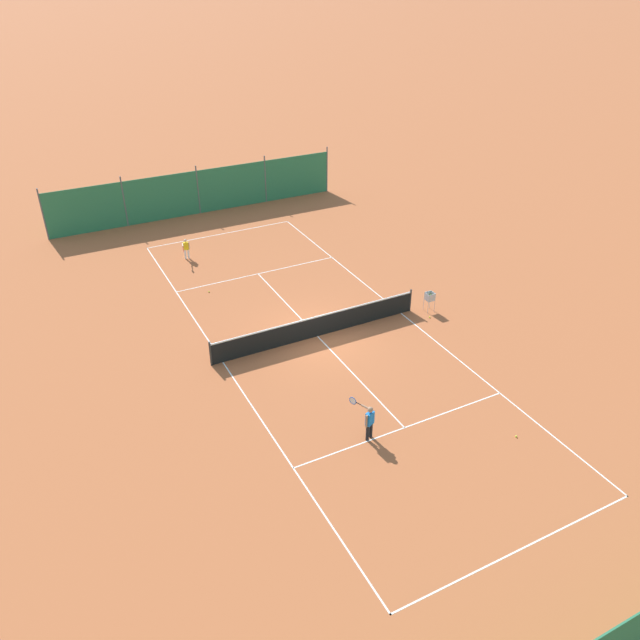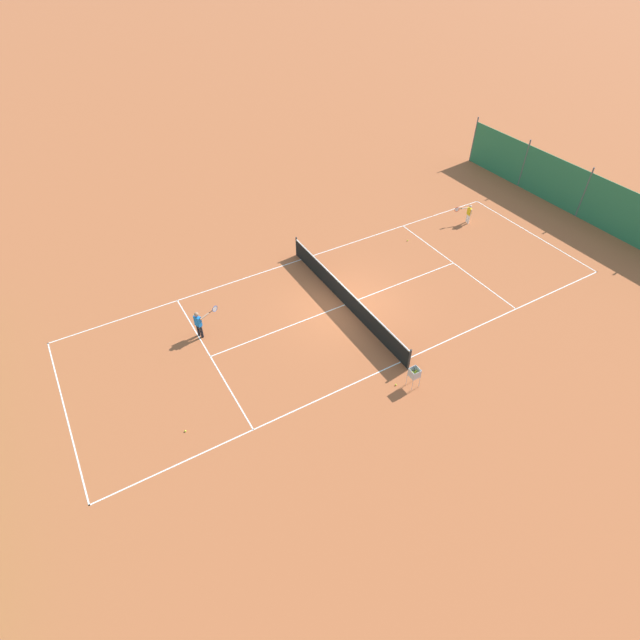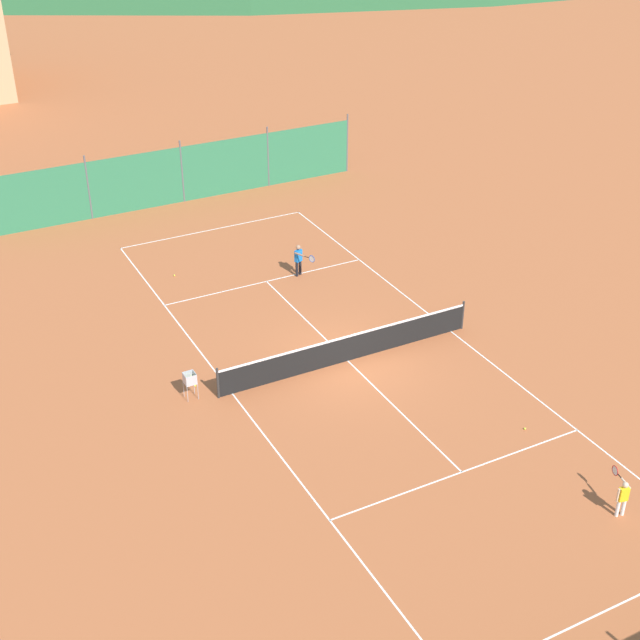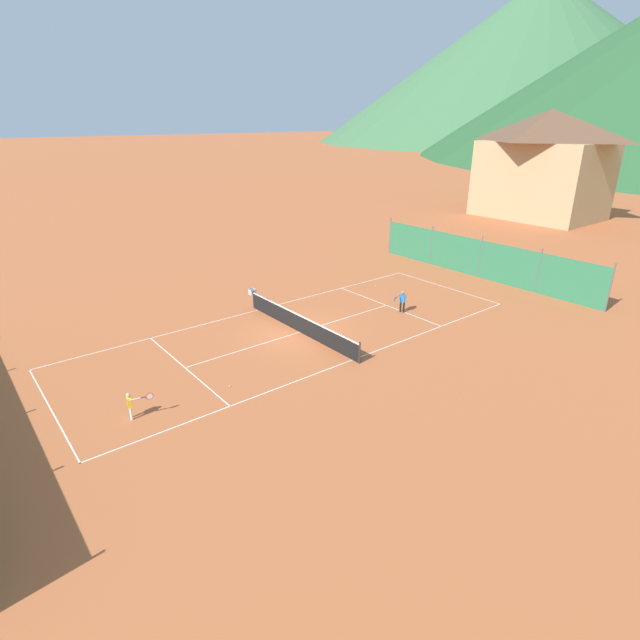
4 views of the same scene
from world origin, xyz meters
The scene contains 10 objects.
ground_plane centered at (0.00, 0.00, 0.00)m, with size 600.00×600.00×0.00m, color #B25B33.
court_line_markings centered at (0.00, 0.00, 0.00)m, with size 8.25×23.85×0.01m.
tennis_net centered at (0.00, 0.00, 0.50)m, with size 9.18×0.08×1.06m.
windscreen_fence_near centered at (0.00, -15.50, 1.31)m, with size 17.28×0.08×2.90m.
player_far_service centered at (1.34, 6.26, 0.75)m, with size 0.43×1.10×1.29m.
player_near_service centered at (2.60, -9.63, 0.64)m, with size 0.53×0.90×1.08m.
tennis_ball_by_net_right centered at (-2.98, 8.46, 0.03)m, with size 0.07×0.07×0.07m, color #CCE033.
tennis_ball_mid_court centered at (2.76, -5.67, 0.03)m, with size 0.07×0.07×0.07m, color #CCE033.
tennis_ball_alley_left centered at (-4.98, 0.91, 0.03)m, with size 0.07×0.07×0.07m, color #CCE033.
ball_hopper centered at (-5.30, 0.38, 0.66)m, with size 0.36×0.36×0.89m.
Camera 1 is at (9.81, 19.29, 13.78)m, focal length 35.00 mm.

